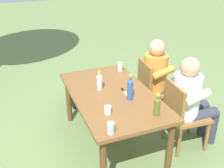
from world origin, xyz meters
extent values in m
plane|color=#6B844C|center=(0.00, 0.00, 0.00)|extent=(24.00, 24.00, 0.00)
cube|color=brown|center=(0.00, 0.00, 0.70)|extent=(1.58, 0.90, 0.04)
cylinder|color=brown|center=(-0.71, -0.37, 0.34)|extent=(0.07, 0.07, 0.68)
cylinder|color=brown|center=(0.71, -0.37, 0.34)|extent=(0.07, 0.07, 0.68)
cylinder|color=brown|center=(-0.71, 0.37, 0.34)|extent=(0.07, 0.07, 0.68)
cylinder|color=brown|center=(0.71, 0.37, 0.34)|extent=(0.07, 0.07, 0.68)
cube|color=olive|center=(-0.36, -0.83, 0.43)|extent=(0.47, 0.47, 0.04)
cube|color=olive|center=(-0.34, -0.63, 0.66)|extent=(0.42, 0.07, 0.42)
cylinder|color=olive|center=(-0.56, -1.01, 0.21)|extent=(0.04, 0.04, 0.41)
cylinder|color=olive|center=(-0.18, -1.04, 0.21)|extent=(0.04, 0.04, 0.41)
cylinder|color=olive|center=(-0.53, -0.63, 0.21)|extent=(0.04, 0.04, 0.41)
cylinder|color=olive|center=(-0.15, -0.66, 0.21)|extent=(0.04, 0.04, 0.41)
cube|color=olive|center=(0.36, -0.83, 0.43)|extent=(0.48, 0.48, 0.04)
cube|color=olive|center=(0.37, -0.63, 0.66)|extent=(0.42, 0.08, 0.42)
cylinder|color=olive|center=(0.15, -1.00, 0.21)|extent=(0.04, 0.04, 0.41)
cylinder|color=olive|center=(0.53, -1.04, 0.21)|extent=(0.04, 0.04, 0.41)
cylinder|color=olive|center=(0.18, -0.62, 0.21)|extent=(0.04, 0.04, 0.41)
cylinder|color=olive|center=(0.56, -0.66, 0.21)|extent=(0.04, 0.04, 0.41)
cylinder|color=white|center=(-0.36, -0.78, 0.71)|extent=(0.32, 0.32, 0.52)
sphere|color=tan|center=(-0.36, -0.78, 1.07)|extent=(0.22, 0.22, 0.22)
cylinder|color=#383847|center=(-0.45, -0.98, 0.45)|extent=(0.14, 0.40, 0.14)
cylinder|color=#383847|center=(-0.45, -1.18, 0.23)|extent=(0.11, 0.11, 0.45)
cylinder|color=white|center=(-0.54, -0.78, 0.79)|extent=(0.09, 0.31, 0.16)
cylinder|color=#383847|center=(-0.27, -0.98, 0.45)|extent=(0.14, 0.40, 0.14)
cylinder|color=#383847|center=(-0.27, -1.18, 0.23)|extent=(0.11, 0.11, 0.45)
cylinder|color=white|center=(-0.17, -0.78, 0.79)|extent=(0.09, 0.31, 0.16)
cylinder|color=orange|center=(0.36, -0.78, 0.71)|extent=(0.32, 0.32, 0.52)
sphere|color=tan|center=(0.36, -0.78, 1.07)|extent=(0.22, 0.22, 0.22)
cylinder|color=#383847|center=(0.27, -0.98, 0.45)|extent=(0.14, 0.40, 0.14)
cylinder|color=#383847|center=(0.27, -1.18, 0.23)|extent=(0.11, 0.11, 0.45)
cylinder|color=orange|center=(0.17, -0.78, 0.79)|extent=(0.09, 0.31, 0.16)
cylinder|color=#383847|center=(0.45, -0.98, 0.45)|extent=(0.14, 0.40, 0.14)
cylinder|color=#383847|center=(0.45, -1.18, 0.23)|extent=(0.11, 0.11, 0.45)
cylinder|color=orange|center=(0.54, -0.78, 0.79)|extent=(0.09, 0.31, 0.16)
cylinder|color=white|center=(0.15, 0.10, 0.81)|extent=(0.06, 0.06, 0.17)
cone|color=white|center=(0.15, 0.10, 0.90)|extent=(0.06, 0.06, 0.02)
cylinder|color=white|center=(0.15, 0.10, 0.93)|extent=(0.03, 0.03, 0.02)
cylinder|color=yellow|center=(0.15, 0.10, 0.95)|extent=(0.03, 0.03, 0.02)
cylinder|color=#2D56A3|center=(-0.21, -0.13, 0.83)|extent=(0.06, 0.06, 0.22)
cone|color=#2D56A3|center=(-0.21, -0.13, 0.95)|extent=(0.06, 0.06, 0.03)
cylinder|color=#2D56A3|center=(-0.21, -0.13, 0.98)|extent=(0.03, 0.03, 0.03)
cylinder|color=yellow|center=(-0.21, -0.13, 1.01)|extent=(0.03, 0.03, 0.02)
cylinder|color=#566623|center=(-0.60, -0.24, 0.81)|extent=(0.06, 0.06, 0.17)
cone|color=#566623|center=(-0.60, -0.24, 0.90)|extent=(0.06, 0.06, 0.02)
cylinder|color=#566623|center=(-0.60, -0.24, 0.93)|extent=(0.03, 0.03, 0.02)
cylinder|color=yellow|center=(-0.60, -0.24, 0.95)|extent=(0.03, 0.03, 0.02)
cylinder|color=#B2B7BC|center=(-0.72, 0.30, 0.78)|extent=(0.07, 0.07, 0.12)
cylinder|color=silver|center=(0.58, -0.35, 0.78)|extent=(0.07, 0.07, 0.12)
cylinder|color=white|center=(-0.39, 0.20, 0.76)|extent=(0.07, 0.07, 0.08)
cube|color=silver|center=(-0.09, -0.14, 0.73)|extent=(0.18, 0.03, 0.01)
cube|color=black|center=(0.02, -0.15, 0.73)|extent=(0.08, 0.02, 0.01)
cube|color=black|center=(1.15, 0.16, 0.22)|extent=(0.34, 0.18, 0.44)
cube|color=black|center=(1.15, 0.04, 0.14)|extent=(0.24, 0.06, 0.19)
camera|label=1|loc=(-2.54, 1.01, 2.18)|focal=42.77mm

